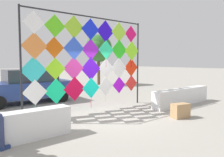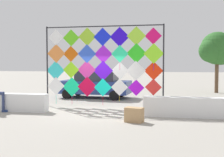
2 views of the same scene
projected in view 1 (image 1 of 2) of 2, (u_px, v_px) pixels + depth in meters
name	position (u px, v px, depth m)	size (l,w,h in m)	color
ground	(112.00, 117.00, 8.31)	(120.00, 120.00, 0.00)	#9E998E
plaza_ledge_right	(182.00, 97.00, 10.66)	(3.98, 0.47, 0.79)	white
kite_display_rack	(90.00, 56.00, 9.19)	(5.77, 0.09, 3.94)	#232328
parked_car	(28.00, 86.00, 11.25)	(4.43, 2.30, 1.67)	navy
cardboard_box_large	(180.00, 111.00, 8.22)	(0.64, 0.38, 0.53)	tan
tree_broadleaf	(99.00, 49.00, 19.55)	(2.53, 2.44, 4.40)	brown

